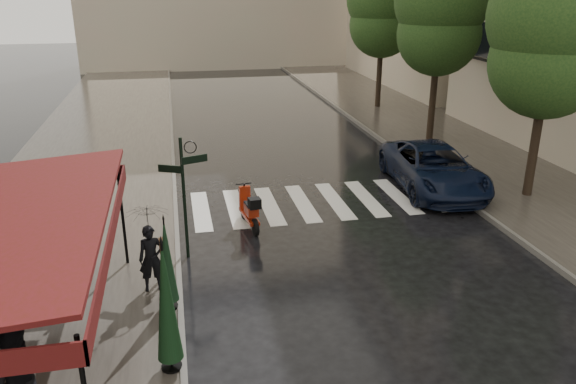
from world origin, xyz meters
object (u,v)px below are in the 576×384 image
object	(u,v)px
parked_car	(433,168)
parasol_front	(166,301)
scooter	(250,210)
pedestrian_terrace	(17,378)
pedestrian_with_umbrella	(148,223)
parasol_back	(167,260)

from	to	relation	value
parked_car	parasol_front	size ratio (longest dim) A/B	2.10
scooter	pedestrian_terrace	bearing A→B (deg)	-129.58
pedestrian_with_umbrella	parasol_front	size ratio (longest dim) A/B	0.95
parasol_front	parasol_back	size ratio (longest dim) A/B	1.22
pedestrian_with_umbrella	pedestrian_terrace	world-z (taller)	pedestrian_with_umbrella
scooter	parasol_front	xyz separation A→B (m)	(-2.23, -5.98, 0.94)
pedestrian_terrace	parasol_front	world-z (taller)	parasol_front
scooter	parasol_front	bearing A→B (deg)	-117.73
scooter	parked_car	world-z (taller)	parked_car
parasol_back	pedestrian_with_umbrella	bearing A→B (deg)	112.26
parasol_back	pedestrian_terrace	bearing A→B (deg)	-126.05
pedestrian_with_umbrella	scooter	size ratio (longest dim) A/B	1.39
pedestrian_terrace	parked_car	world-z (taller)	pedestrian_terrace
pedestrian_terrace	scooter	xyz separation A→B (m)	(4.42, 6.98, -0.52)
parked_car	parasol_back	xyz separation A→B (m)	(-8.65, -5.93, 0.49)
parked_car	parasol_front	xyz separation A→B (m)	(-8.65, -7.93, 0.73)
pedestrian_with_umbrella	pedestrian_terrace	bearing A→B (deg)	-121.33
parked_car	parasol_back	bearing A→B (deg)	-141.03
parasol_back	parasol_front	bearing A→B (deg)	-90.00
pedestrian_terrace	parasol_front	distance (m)	2.44
pedestrian_with_umbrella	scooter	distance (m)	4.22
pedestrian_with_umbrella	parasol_back	bearing A→B (deg)	-73.56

